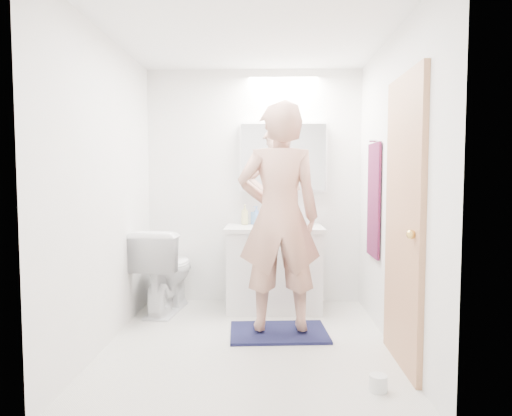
{
  "coord_description": "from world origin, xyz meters",
  "views": [
    {
      "loc": [
        0.16,
        -3.5,
        1.31
      ],
      "look_at": [
        0.05,
        0.25,
        1.05
      ],
      "focal_mm": 32.13,
      "sensor_mm": 36.0,
      "label": 1
    }
  ],
  "objects_px": {
    "toilet": "(165,270)",
    "soap_bottle_b": "(256,215)",
    "vanity_cabinet": "(274,270)",
    "soap_bottle_a": "(245,215)",
    "medicine_cabinet": "(283,158)",
    "person": "(279,217)",
    "toilet_paper_roll": "(378,383)",
    "toothbrush_cup": "(294,221)"
  },
  "relations": [
    {
      "from": "toilet",
      "to": "soap_bottle_b",
      "type": "height_order",
      "value": "soap_bottle_b"
    },
    {
      "from": "vanity_cabinet",
      "to": "soap_bottle_a",
      "type": "height_order",
      "value": "soap_bottle_a"
    },
    {
      "from": "medicine_cabinet",
      "to": "soap_bottle_a",
      "type": "relative_size",
      "value": 4.31
    },
    {
      "from": "person",
      "to": "toilet_paper_roll",
      "type": "bearing_deg",
      "value": 116.42
    },
    {
      "from": "medicine_cabinet",
      "to": "person",
      "type": "xyz_separation_m",
      "value": [
        -0.06,
        -0.94,
        -0.52
      ]
    },
    {
      "from": "toilet_paper_roll",
      "to": "medicine_cabinet",
      "type": "bearing_deg",
      "value": 105.16
    },
    {
      "from": "vanity_cabinet",
      "to": "toilet",
      "type": "bearing_deg",
      "value": -173.79
    },
    {
      "from": "soap_bottle_b",
      "to": "toilet_paper_roll",
      "type": "xyz_separation_m",
      "value": [
        0.8,
        -1.91,
        -0.86
      ]
    },
    {
      "from": "soap_bottle_b",
      "to": "toothbrush_cup",
      "type": "distance_m",
      "value": 0.38
    },
    {
      "from": "toilet",
      "to": "toilet_paper_roll",
      "type": "distance_m",
      "value": 2.36
    },
    {
      "from": "vanity_cabinet",
      "to": "toothbrush_cup",
      "type": "distance_m",
      "value": 0.54
    },
    {
      "from": "person",
      "to": "medicine_cabinet",
      "type": "bearing_deg",
      "value": -97.59
    },
    {
      "from": "toilet",
      "to": "toilet_paper_roll",
      "type": "relative_size",
      "value": 7.4
    },
    {
      "from": "medicine_cabinet",
      "to": "person",
      "type": "relative_size",
      "value": 0.47
    },
    {
      "from": "medicine_cabinet",
      "to": "soap_bottle_b",
      "type": "height_order",
      "value": "medicine_cabinet"
    },
    {
      "from": "vanity_cabinet",
      "to": "toothbrush_cup",
      "type": "xyz_separation_m",
      "value": [
        0.2,
        0.16,
        0.47
      ]
    },
    {
      "from": "vanity_cabinet",
      "to": "medicine_cabinet",
      "type": "distance_m",
      "value": 1.13
    },
    {
      "from": "medicine_cabinet",
      "to": "vanity_cabinet",
      "type": "bearing_deg",
      "value": -113.57
    },
    {
      "from": "toothbrush_cup",
      "to": "soap_bottle_b",
      "type": "bearing_deg",
      "value": 176.98
    },
    {
      "from": "toilet",
      "to": "person",
      "type": "height_order",
      "value": "person"
    },
    {
      "from": "person",
      "to": "toilet_paper_roll",
      "type": "xyz_separation_m",
      "value": [
        0.59,
        -1.0,
        -0.93
      ]
    },
    {
      "from": "toilet",
      "to": "person",
      "type": "bearing_deg",
      "value": 157.44
    },
    {
      "from": "medicine_cabinet",
      "to": "soap_bottle_b",
      "type": "xyz_separation_m",
      "value": [
        -0.27,
        -0.03,
        -0.59
      ]
    },
    {
      "from": "person",
      "to": "toothbrush_cup",
      "type": "distance_m",
      "value": 0.91
    },
    {
      "from": "toilet",
      "to": "soap_bottle_b",
      "type": "bearing_deg",
      "value": -154.5
    },
    {
      "from": "person",
      "to": "soap_bottle_b",
      "type": "distance_m",
      "value": 0.94
    },
    {
      "from": "soap_bottle_b",
      "to": "soap_bottle_a",
      "type": "bearing_deg",
      "value": -165.61
    },
    {
      "from": "toothbrush_cup",
      "to": "vanity_cabinet",
      "type": "bearing_deg",
      "value": -141.29
    },
    {
      "from": "vanity_cabinet",
      "to": "soap_bottle_a",
      "type": "relative_size",
      "value": 4.41
    },
    {
      "from": "medicine_cabinet",
      "to": "toilet_paper_roll",
      "type": "bearing_deg",
      "value": -74.84
    },
    {
      "from": "toilet",
      "to": "toothbrush_cup",
      "type": "relative_size",
      "value": 9.24
    },
    {
      "from": "medicine_cabinet",
      "to": "toilet_paper_roll",
      "type": "distance_m",
      "value": 2.48
    },
    {
      "from": "toilet",
      "to": "soap_bottle_a",
      "type": "height_order",
      "value": "soap_bottle_a"
    },
    {
      "from": "person",
      "to": "toilet",
      "type": "bearing_deg",
      "value": -33.41
    },
    {
      "from": "toothbrush_cup",
      "to": "toilet_paper_roll",
      "type": "relative_size",
      "value": 0.8
    },
    {
      "from": "person",
      "to": "soap_bottle_a",
      "type": "distance_m",
      "value": 0.94
    },
    {
      "from": "toilet",
      "to": "person",
      "type": "distance_m",
      "value": 1.37
    },
    {
      "from": "medicine_cabinet",
      "to": "toilet",
      "type": "xyz_separation_m",
      "value": [
        -1.15,
        -0.32,
        -1.09
      ]
    },
    {
      "from": "vanity_cabinet",
      "to": "toilet",
      "type": "xyz_separation_m",
      "value": [
        -1.06,
        -0.11,
        0.02
      ]
    },
    {
      "from": "toothbrush_cup",
      "to": "toilet_paper_roll",
      "type": "xyz_separation_m",
      "value": [
        0.42,
        -1.89,
        -0.81
      ]
    },
    {
      "from": "toilet_paper_roll",
      "to": "soap_bottle_a",
      "type": "bearing_deg",
      "value": 115.91
    },
    {
      "from": "vanity_cabinet",
      "to": "medicine_cabinet",
      "type": "height_order",
      "value": "medicine_cabinet"
    }
  ]
}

